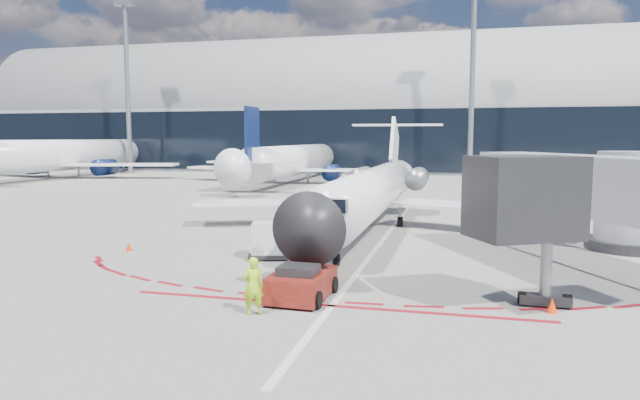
% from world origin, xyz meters
% --- Properties ---
extents(ground, '(260.00, 260.00, 0.00)m').
position_xyz_m(ground, '(0.00, 0.00, 0.00)').
color(ground, slate).
rests_on(ground, ground).
extents(apron_centerline, '(0.25, 40.00, 0.01)m').
position_xyz_m(apron_centerline, '(0.00, 2.00, 0.01)').
color(apron_centerline, silver).
rests_on(apron_centerline, ground).
extents(apron_stop_bar, '(14.00, 0.25, 0.01)m').
position_xyz_m(apron_stop_bar, '(0.00, -11.50, 0.01)').
color(apron_stop_bar, maroon).
rests_on(apron_stop_bar, ground).
extents(terminal_building, '(150.00, 24.15, 24.00)m').
position_xyz_m(terminal_building, '(0.00, 64.97, 8.52)').
color(terminal_building, gray).
rests_on(terminal_building, ground).
extents(jet_bridge, '(10.03, 15.20, 4.90)m').
position_xyz_m(jet_bridge, '(9.79, -3.01, 3.01)').
color(jet_bridge, gray).
rests_on(jet_bridge, ground).
extents(light_mast_west, '(0.70, 0.70, 25.00)m').
position_xyz_m(light_mast_west, '(-45.00, 48.00, 12.50)').
color(light_mast_west, gray).
rests_on(light_mast_west, ground).
extents(light_mast_centre, '(0.70, 0.70, 25.00)m').
position_xyz_m(light_mast_centre, '(5.00, 48.00, 12.50)').
color(light_mast_centre, gray).
rests_on(light_mast_centre, ground).
extents(regional_jet, '(22.78, 28.09, 7.04)m').
position_xyz_m(regional_jet, '(-1.07, 4.39, 2.35)').
color(regional_jet, white).
rests_on(regional_jet, ground).
extents(pushback_tug, '(2.09, 4.67, 1.20)m').
position_xyz_m(pushback_tug, '(-1.21, -10.91, 0.53)').
color(pushback_tug, '#55100C').
rests_on(pushback_tug, ground).
extents(ramp_worker, '(0.79, 0.71, 1.82)m').
position_xyz_m(ramp_worker, '(-2.16, -12.97, 0.91)').
color(ramp_worker, '#B9EB18').
rests_on(ramp_worker, ground).
extents(uld_container, '(2.10, 1.92, 1.66)m').
position_xyz_m(uld_container, '(-4.44, -4.97, 0.82)').
color(uld_container, black).
rests_on(uld_container, ground).
extents(safety_cone_left, '(0.31, 0.31, 0.43)m').
position_xyz_m(safety_cone_left, '(-11.55, -5.04, 0.22)').
color(safety_cone_left, '#EE3405').
rests_on(safety_cone_left, ground).
extents(safety_cone_right, '(0.35, 0.35, 0.48)m').
position_xyz_m(safety_cone_right, '(6.88, -10.52, 0.24)').
color(safety_cone_right, '#EE3405').
rests_on(safety_cone_right, ground).
extents(bg_airliner_0, '(37.25, 39.44, 12.05)m').
position_xyz_m(bg_airliner_0, '(-48.67, 38.64, 6.03)').
color(bg_airliner_0, white).
rests_on(bg_airliner_0, ground).
extents(bg_airliner_1, '(32.60, 34.52, 10.55)m').
position_xyz_m(bg_airliner_1, '(-15.97, 37.48, 5.27)').
color(bg_airliner_1, white).
rests_on(bg_airliner_1, ground).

